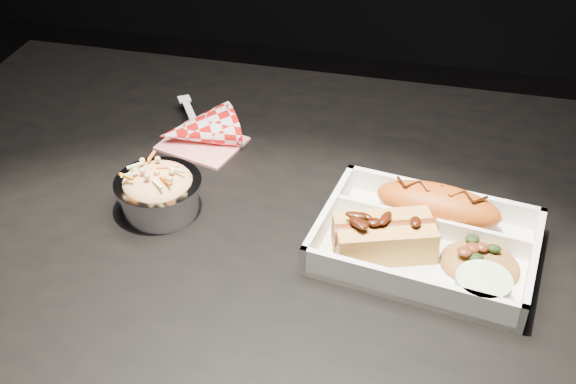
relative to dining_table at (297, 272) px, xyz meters
The scene contains 8 objects.
dining_table is the anchor object (origin of this frame).
food_tray 0.19m from the dining_table, ahead, with size 0.27×0.21×0.04m.
fried_pastry 0.21m from the dining_table, 10.29° to the left, with size 0.15×0.06×0.05m, color #B54D12.
hotdog 0.17m from the dining_table, 21.51° to the right, with size 0.13×0.09×0.06m.
fried_rice_mound 0.25m from the dining_table, 11.48° to the right, with size 0.09×0.08×0.03m, color #A3682F.
cupcake_liner 0.27m from the dining_table, 23.11° to the right, with size 0.06×0.06×0.03m, color beige.
foil_coleslaw_cup 0.22m from the dining_table, behind, with size 0.11×0.11×0.07m.
napkin_fork 0.26m from the dining_table, 141.48° to the left, with size 0.15×0.16×0.10m.
Camera 1 is at (0.15, -0.69, 1.32)m, focal length 45.00 mm.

